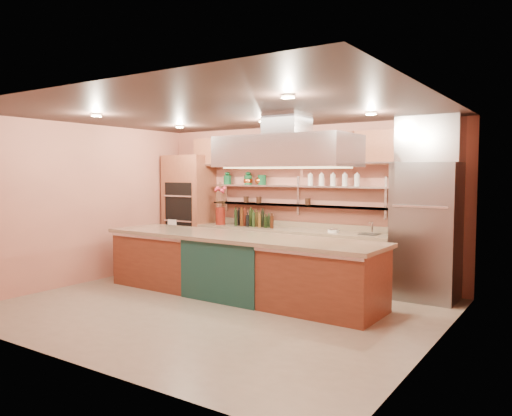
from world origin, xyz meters
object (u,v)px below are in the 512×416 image
Objects in this scene: green_canister at (262,180)px; refrigerator at (426,231)px; copper_kettle at (260,181)px; kitchen_scale at (334,230)px; island at (237,266)px; flower_vase at (221,216)px.

refrigerator is at bearing -4.20° from green_canister.
kitchen_scale is at bearing -7.62° from copper_kettle.
green_canister reaches higher than island.
copper_kettle is (-1.64, 0.22, 0.82)m from kitchen_scale.
green_canister is at bearing 14.85° from flower_vase.
green_canister is at bearing 156.50° from kitchen_scale.
kitchen_scale is (-1.54, 0.01, -0.08)m from refrigerator.
island is (-2.51, -1.46, -0.57)m from refrigerator.
green_canister reaches higher than kitchen_scale.
copper_kettle is at bearing 175.87° from refrigerator.
copper_kettle is at bearing 15.86° from flower_vase.
flower_vase is 1.77× the size of copper_kettle.
green_canister is (0.06, 0.00, 0.02)m from copper_kettle.
copper_kettle reaches higher than flower_vase.
refrigerator is 1.54m from kitchen_scale.
flower_vase is (-3.96, 0.01, 0.05)m from refrigerator.
refrigerator reaches higher than green_canister.
flower_vase is 1.81× the size of green_canister.
refrigerator is 3.96m from flower_vase.
island is at bearing -69.97° from green_canister.
refrigerator is 2.96m from island.
flower_vase is 2.42m from kitchen_scale.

